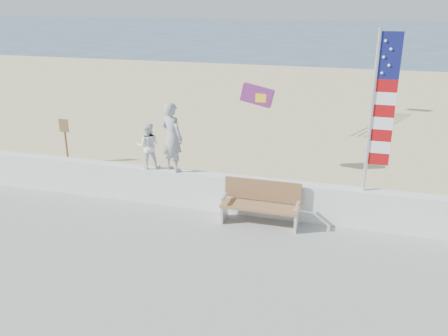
{
  "coord_description": "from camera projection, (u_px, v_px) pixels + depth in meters",
  "views": [
    {
      "loc": [
        3.13,
        -8.26,
        5.14
      ],
      "look_at": [
        0.2,
        1.8,
        1.35
      ],
      "focal_mm": 38.0,
      "sensor_mm": 36.0,
      "label": 1
    }
  ],
  "objects": [
    {
      "name": "sign",
      "position": [
        65.0,
        137.0,
        15.04
      ],
      "size": [
        0.32,
        0.07,
        1.46
      ],
      "color": "brown",
      "rests_on": "sand"
    },
    {
      "name": "child",
      "position": [
        148.0,
        146.0,
        11.75
      ],
      "size": [
        0.67,
        0.59,
        1.16
      ],
      "primitive_type": "imported",
      "rotation": [
        0.0,
        0.0,
        3.45
      ],
      "color": "white",
      "rests_on": "seawall"
    },
    {
      "name": "seawall",
      "position": [
        218.0,
        192.0,
        11.62
      ],
      "size": [
        30.0,
        0.35,
        0.9
      ],
      "primitive_type": "cube",
      "color": "silver",
      "rests_on": "boardwalk"
    },
    {
      "name": "bench",
      "position": [
        261.0,
        203.0,
        10.89
      ],
      "size": [
        1.8,
        0.57,
        1.0
      ],
      "color": "#966A41",
      "rests_on": "boardwalk"
    },
    {
      "name": "sand",
      "position": [
        271.0,
        138.0,
        18.14
      ],
      "size": [
        90.0,
        40.0,
        0.08
      ],
      "primitive_type": "cube",
      "color": "#C8BB85",
      "rests_on": "ground"
    },
    {
      "name": "flag",
      "position": [
        379.0,
        106.0,
        9.9
      ],
      "size": [
        0.5,
        0.08,
        3.5
      ],
      "color": "silver",
      "rests_on": "seawall"
    },
    {
      "name": "parafoil_kite",
      "position": [
        258.0,
        96.0,
        13.68
      ],
      "size": [
        0.99,
        0.27,
        0.68
      ],
      "color": "red",
      "rests_on": "ground"
    },
    {
      "name": "ground",
      "position": [
        191.0,
        255.0,
        10.03
      ],
      "size": [
        220.0,
        220.0,
        0.0
      ],
      "primitive_type": "plane",
      "color": "#324D65",
      "rests_on": "ground"
    },
    {
      "name": "adult",
      "position": [
        172.0,
        137.0,
        11.49
      ],
      "size": [
        0.74,
        0.63,
        1.71
      ],
      "primitive_type": "imported",
      "rotation": [
        0.0,
        0.0,
        2.71
      ],
      "color": "gray",
      "rests_on": "seawall"
    }
  ]
}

